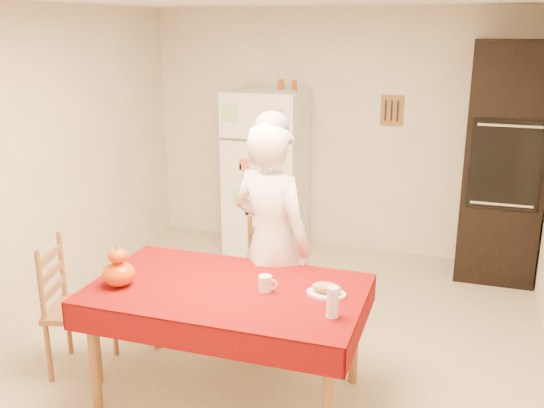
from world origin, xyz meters
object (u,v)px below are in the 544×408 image
at_px(dining_table, 227,298).
at_px(seated_woman, 272,244).
at_px(chair_far, 262,279).
at_px(pumpkin_lower, 119,274).
at_px(chair_left, 70,302).
at_px(oven_cabinet, 503,163).
at_px(refrigerator, 267,173).
at_px(wine_glass, 333,302).
at_px(bread_plate, 326,294).
at_px(coffee_mug, 265,283).

height_order(dining_table, seated_woman, seated_woman).
relative_size(chair_far, pumpkin_lower, 4.64).
bearing_deg(chair_left, pumpkin_lower, -121.15).
bearing_deg(dining_table, oven_cabinet, 57.52).
bearing_deg(refrigerator, seated_woman, -70.59).
relative_size(chair_far, wine_glass, 5.40).
bearing_deg(dining_table, bread_plate, 7.70).
height_order(oven_cabinet, pumpkin_lower, oven_cabinet).
xyz_separation_m(refrigerator, chair_left, (-0.55, -2.62, -0.34)).
bearing_deg(bread_plate, seated_woman, 137.13).
bearing_deg(refrigerator, bread_plate, -64.04).
xyz_separation_m(oven_cabinet, coffee_mug, (-1.43, -2.61, -0.29)).
distance_m(chair_far, pumpkin_lower, 1.15).
bearing_deg(coffee_mug, pumpkin_lower, -167.32).
bearing_deg(seated_woman, refrigerator, -50.88).
height_order(chair_far, bread_plate, chair_far).
relative_size(refrigerator, chair_left, 1.79).
height_order(dining_table, pumpkin_lower, pumpkin_lower).
bearing_deg(oven_cabinet, coffee_mug, -118.80).
height_order(seated_woman, pumpkin_lower, seated_woman).
distance_m(refrigerator, wine_glass, 3.06).
bearing_deg(chair_far, dining_table, -72.73).
bearing_deg(refrigerator, coffee_mug, -71.68).
relative_size(dining_table, bread_plate, 7.08).
relative_size(refrigerator, dining_table, 1.00).
xyz_separation_m(dining_table, pumpkin_lower, (-0.65, -0.18, 0.15)).
distance_m(chair_left, pumpkin_lower, 0.61).
bearing_deg(pumpkin_lower, dining_table, 15.24).
xyz_separation_m(dining_table, chair_left, (-1.15, -0.04, -0.18)).
xyz_separation_m(coffee_mug, bread_plate, (0.37, 0.06, -0.04)).
distance_m(dining_table, coffee_mug, 0.27).
distance_m(dining_table, chair_far, 0.75).
xyz_separation_m(coffee_mug, wine_glass, (0.46, -0.20, 0.04)).
xyz_separation_m(chair_far, coffee_mug, (0.27, -0.70, 0.30)).
bearing_deg(wine_glass, chair_left, 175.61).
distance_m(chair_far, seated_woman, 0.42).
xyz_separation_m(seated_woman, wine_glass, (0.59, -0.73, -0.02)).
bearing_deg(chair_left, chair_far, -71.08).
bearing_deg(seated_woman, oven_cabinet, -107.17).
relative_size(dining_table, wine_glass, 9.66).
xyz_separation_m(chair_left, pumpkin_lower, (0.50, -0.14, 0.33)).
height_order(refrigerator, bread_plate, refrigerator).
bearing_deg(chair_far, refrigerator, 122.75).
height_order(seated_woman, bread_plate, seated_woman).
distance_m(pumpkin_lower, bread_plate, 1.29).
bearing_deg(chair_left, bread_plate, -101.35).
xyz_separation_m(chair_left, bread_plate, (1.76, 0.12, 0.26)).
xyz_separation_m(dining_table, seated_woman, (0.11, 0.55, 0.17)).
relative_size(seated_woman, pumpkin_lower, 8.46).
height_order(refrigerator, wine_glass, refrigerator).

